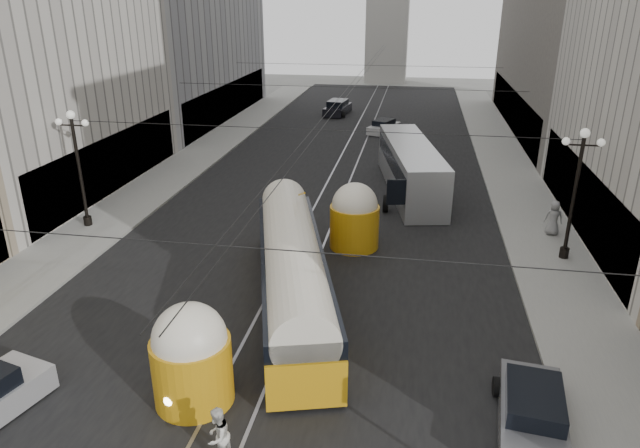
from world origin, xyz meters
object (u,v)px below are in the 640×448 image
at_px(pedestrian_crossing_b, 218,436).
at_px(pedestrian_sidewalk_right, 554,218).
at_px(city_bus, 410,166).
at_px(sedan_grey, 532,413).
at_px(streetcar, 292,269).

bearing_deg(pedestrian_crossing_b, pedestrian_sidewalk_right, 156.08).
height_order(city_bus, sedan_grey, city_bus).
bearing_deg(pedestrian_sidewalk_right, sedan_grey, 82.47).
bearing_deg(streetcar, sedan_grey, -35.24).
distance_m(streetcar, pedestrian_crossing_b, 8.80).
xyz_separation_m(city_bus, sedan_grey, (4.12, -21.98, -1.10)).
height_order(streetcar, city_bus, streetcar).
height_order(streetcar, pedestrian_crossing_b, streetcar).
bearing_deg(streetcar, pedestrian_sidewalk_right, 38.03).
relative_size(sedan_grey, pedestrian_crossing_b, 2.63).
bearing_deg(streetcar, city_bus, 74.63).
bearing_deg(pedestrian_crossing_b, streetcar, -171.16).
xyz_separation_m(pedestrian_crossing_b, pedestrian_sidewalk_right, (12.29, 18.22, 0.21)).
bearing_deg(city_bus, pedestrian_sidewalk_right, -40.14).
bearing_deg(sedan_grey, pedestrian_crossing_b, -162.52).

